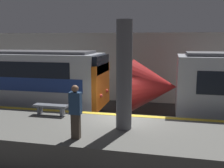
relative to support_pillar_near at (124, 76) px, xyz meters
name	(u,v)px	position (x,y,z in m)	size (l,w,h in m)	color
ground_plane	(123,137)	(-0.33, 1.79, -2.99)	(120.00, 120.00, 0.00)	#282623
platform	(114,142)	(-0.33, -0.10, -2.47)	(40.00, 3.78, 1.05)	slate
station_rear_barrier	(141,68)	(-0.33, 8.49, -0.66)	(50.00, 0.15, 4.67)	#9E998E
support_pillar_near	(124,76)	(0.00, 0.00, 0.00)	(0.57, 0.57, 3.90)	#56565B
person_waiting	(76,110)	(-1.36, -1.31, -1.00)	(0.38, 0.24, 1.79)	#473D33
platform_bench	(51,107)	(-3.36, 0.99, -1.61)	(1.50, 0.40, 0.45)	slate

